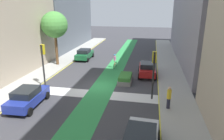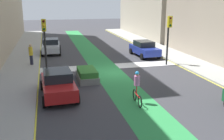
# 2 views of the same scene
# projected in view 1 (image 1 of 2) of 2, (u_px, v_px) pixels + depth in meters

# --- Properties ---
(ground_plane) EXTENTS (120.00, 120.00, 0.00)m
(ground_plane) POSITION_uv_depth(u_px,v_px,m) (99.00, 86.00, 20.92)
(ground_plane) COLOR #38383D
(bike_lane_paint) EXTENTS (2.40, 60.00, 0.01)m
(bike_lane_paint) POSITION_uv_depth(u_px,v_px,m) (104.00, 86.00, 20.82)
(bike_lane_paint) COLOR #2D8C47
(bike_lane_paint) RESTS_ON ground_plane
(crosswalk_band) EXTENTS (12.00, 1.80, 0.01)m
(crosswalk_band) POSITION_uv_depth(u_px,v_px,m) (93.00, 94.00, 19.05)
(crosswalk_band) COLOR silver
(crosswalk_band) RESTS_ON ground_plane
(sidewalk_left) EXTENTS (3.00, 60.00, 0.15)m
(sidewalk_left) POSITION_uv_depth(u_px,v_px,m) (32.00, 80.00, 22.27)
(sidewalk_left) COLOR #9E9E99
(sidewalk_left) RESTS_ON ground_plane
(curb_stripe_left) EXTENTS (0.16, 60.00, 0.01)m
(curb_stripe_left) POSITION_uv_depth(u_px,v_px,m) (44.00, 82.00, 22.01)
(curb_stripe_left) COLOR yellow
(curb_stripe_left) RESTS_ON ground_plane
(sidewalk_right) EXTENTS (3.00, 60.00, 0.15)m
(sidewalk_right) POSITION_uv_depth(u_px,v_px,m) (175.00, 91.00, 19.52)
(sidewalk_right) COLOR #9E9E99
(sidewalk_right) RESTS_ON ground_plane
(curb_stripe_right) EXTENTS (0.16, 60.00, 0.01)m
(curb_stripe_right) POSITION_uv_depth(u_px,v_px,m) (159.00, 91.00, 19.82)
(curb_stripe_right) COLOR yellow
(curb_stripe_right) RESTS_ON ground_plane
(traffic_signal_near_right) EXTENTS (0.35, 0.52, 4.20)m
(traffic_signal_near_right) POSITION_uv_depth(u_px,v_px,m) (154.00, 66.00, 17.32)
(traffic_signal_near_right) COLOR black
(traffic_signal_near_right) RESTS_ON ground_plane
(traffic_signal_near_left) EXTENTS (0.35, 0.52, 4.31)m
(traffic_signal_near_left) POSITION_uv_depth(u_px,v_px,m) (43.00, 58.00, 19.78)
(traffic_signal_near_left) COLOR black
(traffic_signal_near_left) RESTS_ON ground_plane
(car_blue_left_near) EXTENTS (2.20, 4.28, 1.57)m
(car_blue_left_near) POSITION_uv_depth(u_px,v_px,m) (28.00, 97.00, 16.56)
(car_blue_left_near) COLOR navy
(car_blue_left_near) RESTS_ON ground_plane
(car_red_right_far) EXTENTS (2.19, 4.28, 1.57)m
(car_red_right_far) POSITION_uv_depth(u_px,v_px,m) (147.00, 69.00, 23.89)
(car_red_right_far) COLOR #A51919
(car_red_right_far) RESTS_ON ground_plane
(car_green_left_far) EXTENTS (2.11, 4.24, 1.57)m
(car_green_left_far) POSITION_uv_depth(u_px,v_px,m) (84.00, 54.00, 31.01)
(car_green_left_far) COLOR #196033
(car_green_left_far) RESTS_ON ground_plane
(cyclist_in_lane) EXTENTS (0.32, 1.73, 1.86)m
(cyclist_in_lane) POSITION_uv_depth(u_px,v_px,m) (115.00, 61.00, 26.67)
(cyclist_in_lane) COLOR black
(cyclist_in_lane) RESTS_ON ground_plane
(pedestrian_sidewalk_right_a) EXTENTS (0.34, 0.34, 1.81)m
(pedestrian_sidewalk_right_a) POSITION_uv_depth(u_px,v_px,m) (169.00, 97.00, 15.86)
(pedestrian_sidewalk_right_a) COLOR #262638
(pedestrian_sidewalk_right_a) RESTS_ON sidewalk_right
(street_tree_near) EXTENTS (3.40, 3.40, 7.01)m
(street_tree_near) POSITION_uv_depth(u_px,v_px,m) (54.00, 25.00, 26.47)
(street_tree_near) COLOR brown
(street_tree_near) RESTS_ON sidewalk_left
(median_planter) EXTENTS (1.37, 2.59, 0.85)m
(median_planter) POSITION_uv_depth(u_px,v_px,m) (125.00, 79.00, 21.82)
(median_planter) COLOR slate
(median_planter) RESTS_ON ground_plane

